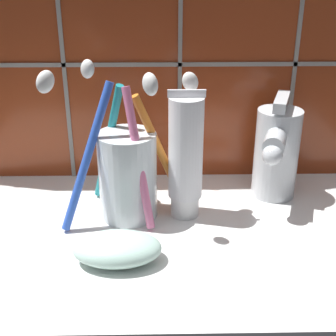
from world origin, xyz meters
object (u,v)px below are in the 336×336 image
object	(u,v)px
sink_faucet	(276,151)
soap_bar	(117,249)
toothpaste_tube	(186,156)
toothbrush_cup	(127,170)

from	to	relation	value
sink_faucet	soap_bar	xyz separation A→B (cm)	(-18.12, -13.21, -4.60)
toothpaste_tube	soap_bar	xyz separation A→B (cm)	(-7.04, -8.93, -5.90)
toothpaste_tube	sink_faucet	distance (cm)	11.95
toothbrush_cup	toothpaste_tube	distance (cm)	6.67
soap_bar	sink_faucet	bearing A→B (deg)	36.09
toothbrush_cup	toothpaste_tube	size ratio (longest dim) A/B	1.22
sink_faucet	soap_bar	size ratio (longest dim) A/B	1.45
soap_bar	toothbrush_cup	bearing A→B (deg)	86.33
toothpaste_tube	soap_bar	size ratio (longest dim) A/B	1.70
toothbrush_cup	soap_bar	size ratio (longest dim) A/B	2.07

